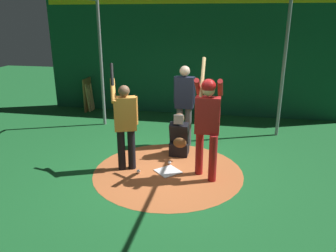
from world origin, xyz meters
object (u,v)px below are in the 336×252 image
Objects in this scene: catcher at (179,139)px; baseball_1 at (169,163)px; bat_rack at (90,95)px; baseball_0 at (138,171)px; batter at (207,119)px; home_plate at (168,171)px; umpire at (184,101)px; visitor at (125,122)px.

baseball_1 is (0.53, -0.12, -0.33)m from catcher.
bat_rack reaches higher than baseball_0.
bat_rack is 5.08m from baseball_0.
batter is at bearing 45.02° from bat_rack.
baseball_0 is at bearing -85.08° from batter.
umpire is (-1.50, 0.09, 1.05)m from home_plate.
batter is at bearing 62.13° from baseball_1.
catcher is (-0.87, 0.08, 0.37)m from home_plate.
batter reaches higher than baseball_1.
batter is (0.07, 0.73, 1.15)m from home_plate.
umpire is 25.27× the size of baseball_1.
umpire is 1.77m from visitor.
batter reaches higher than visitor.
visitor is 1.00m from baseball_0.
catcher is 0.92× the size of bat_rack.
batter is at bearing 84.59° from home_plate.
baseball_0 is 0.73m from baseball_1.
umpire is 2.07m from baseball_0.
baseball_1 is at bearing 42.08° from bat_rack.
bat_rack is (-4.03, -3.37, 0.48)m from home_plate.
catcher is at bearing 47.49° from bat_rack.
umpire is at bearing 53.80° from bat_rack.
batter is 1.70m from baseball_0.
bat_rack is at bearing -126.20° from umpire.
home_plate is at bearing 108.08° from baseball_0.
catcher is 0.93m from umpire.
home_plate is at bearing 5.87° from baseball_1.
catcher reaches higher than baseball_0.
baseball_1 is (-0.52, 0.52, 0.00)m from baseball_0.
batter is 29.78× the size of baseball_0.
home_plate is at bearing -5.37° from catcher.
visitor reaches higher than baseball_1.
home_plate is 0.94m from catcher.
baseball_1 is at bearing -117.87° from batter.
baseball_0 is at bearing -20.84° from umpire.
visitor is at bearing -31.59° from umpire.
bat_rack reaches higher than baseball_1.
batter reaches higher than umpire.
visitor is at bearing -46.48° from catcher.
home_plate is 0.58m from baseball_0.
baseball_0 is at bearing 33.79° from bat_rack.
bat_rack is (-4.10, -4.10, -0.66)m from batter.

